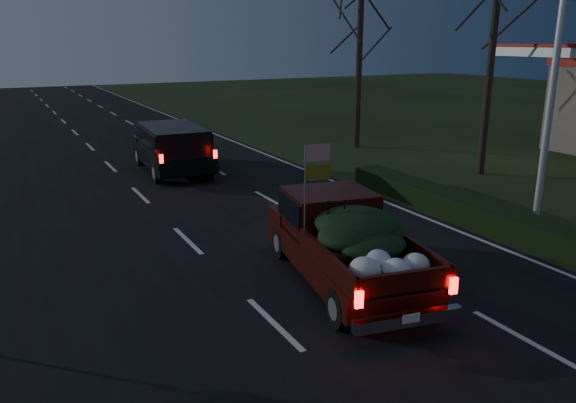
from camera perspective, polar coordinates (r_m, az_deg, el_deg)
name	(u,v)px	position (r m, az deg, el deg)	size (l,w,h in m)	color
ground	(274,324)	(10.55, -1.43, -12.36)	(120.00, 120.00, 0.00)	black
road_asphalt	(274,324)	(10.54, -1.43, -12.31)	(14.00, 120.00, 0.02)	black
hedge_row	(468,209)	(17.10, 17.79, -0.73)	(1.00, 10.00, 0.60)	black
light_pole	(561,22)	(17.09, 25.99, 16.09)	(0.50, 0.90, 9.16)	silver
bare_tree_mid	(497,1)	(22.63, 20.45, 18.52)	(3.60, 3.60, 8.50)	black
bare_tree_far	(360,35)	(27.23, 7.32, 16.42)	(3.60, 3.60, 7.00)	black
pickup_truck	(345,237)	(11.96, 5.76, -3.59)	(2.84, 5.41, 2.70)	#3B0D08
lead_suv	(172,144)	(22.39, -11.68, 5.75)	(2.44, 5.29, 1.49)	black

